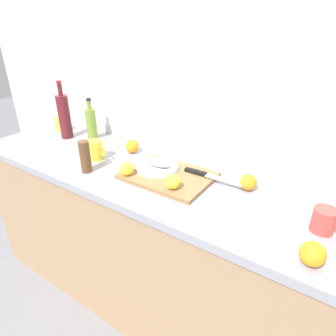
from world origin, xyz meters
The scene contains 18 objects.
ground_plane centered at (0.00, 0.00, 0.00)m, with size 12.00×12.00×0.00m, color slate.
back_wall centered at (0.00, 0.33, 1.25)m, with size 3.20×0.05×2.50m, color white.
kitchen_counter centered at (0.00, 0.00, 0.45)m, with size 2.00×0.60×0.90m.
cutting_board centered at (0.18, 0.01, 0.91)m, with size 0.41×0.30×0.02m, color olive.
white_plate centered at (0.10, 0.02, 0.93)m, with size 0.21×0.21×0.01m, color white.
fish_fillet centered at (0.10, 0.02, 0.95)m, with size 0.16×0.07×0.04m, color gray.
chef_knife centered at (0.34, 0.08, 0.93)m, with size 0.29×0.04×0.02m.
lemon_0 centered at (0.02, -0.11, 0.95)m, with size 0.06×0.06×0.06m, color yellow.
lemon_1 centered at (0.27, -0.10, 0.95)m, with size 0.06×0.06×0.06m, color yellow.
olive_oil_bottle centered at (-0.50, 0.17, 1.00)m, with size 0.06×0.06×0.26m.
wine_bottle centered at (-0.66, 0.09, 1.04)m, with size 0.07×0.07×0.35m.
coffee_mug_0 centered at (-0.25, -0.04, 0.95)m, with size 0.12×0.08×0.11m.
coffee_mug_1 centered at (-0.80, 0.17, 0.95)m, with size 0.12×0.08×0.09m.
coffee_mug_2 centered at (0.85, -0.02, 0.94)m, with size 0.12×0.08×0.09m.
orange_0 centered at (0.85, -0.21, 0.94)m, with size 0.08×0.08×0.08m, color orange.
orange_1 centered at (0.53, 0.11, 0.94)m, with size 0.07×0.07×0.07m, color orange.
orange_2 centered at (-0.15, 0.14, 0.94)m, with size 0.08×0.08×0.08m, color orange.
pepper_mill centered at (-0.19, -0.17, 0.98)m, with size 0.05×0.05×0.16m, color brown.
Camera 1 is at (0.86, -1.01, 1.56)m, focal length 31.07 mm.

